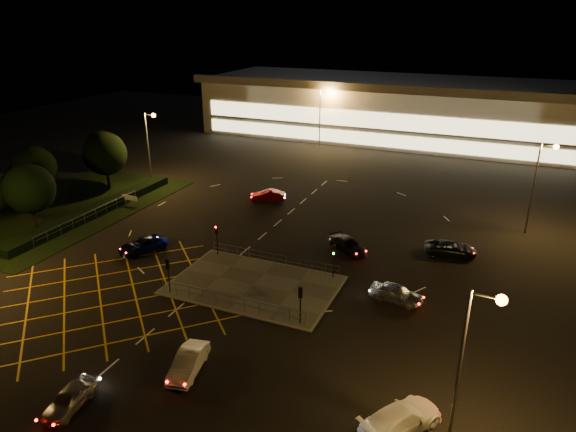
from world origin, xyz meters
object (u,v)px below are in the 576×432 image
at_px(car_approach_white, 401,419).
at_px(signal_se, 300,298).
at_px(car_queue_white, 188,362).
at_px(car_far_dkgrey, 348,245).
at_px(car_right_silver, 397,293).
at_px(signal_sw, 168,269).
at_px(signal_ne, 334,255).
at_px(car_east_grey, 451,249).
at_px(car_left_blue, 142,245).
at_px(car_circ_red, 268,196).
at_px(signal_nw, 217,234).
at_px(car_near_silver, 70,398).

bearing_deg(car_approach_white, signal_se, -5.74).
bearing_deg(car_queue_white, car_approach_white, -9.64).
xyz_separation_m(signal_se, car_far_dkgrey, (-0.46, 14.03, -1.70)).
bearing_deg(car_right_silver, car_approach_white, -158.76).
xyz_separation_m(signal_sw, signal_ne, (12.00, 7.99, 0.00)).
bearing_deg(car_east_grey, signal_se, 141.52).
bearing_deg(car_left_blue, car_circ_red, 96.67).
height_order(signal_se, car_far_dkgrey, signal_se).
bearing_deg(car_right_silver, car_east_grey, -7.57).
distance_m(signal_sw, signal_nw, 7.99).
xyz_separation_m(signal_nw, car_queue_white, (7.21, -16.07, -1.65)).
xyz_separation_m(signal_se, signal_nw, (-12.00, 7.99, 0.00)).
height_order(car_circ_red, car_approach_white, car_approach_white).
bearing_deg(car_far_dkgrey, car_near_silver, -162.75).
bearing_deg(car_left_blue, car_east_grey, 44.21).
bearing_deg(car_far_dkgrey, signal_se, -142.84).
relative_size(signal_ne, car_left_blue, 0.64).
xyz_separation_m(signal_sw, car_queue_white, (7.21, -8.08, -1.65)).
xyz_separation_m(car_far_dkgrey, car_right_silver, (6.54, -7.71, 0.08)).
relative_size(car_right_silver, car_approach_white, 0.82).
bearing_deg(car_right_silver, car_left_blue, 99.21).
bearing_deg(car_right_silver, signal_sw, 117.55).
height_order(car_queue_white, car_far_dkgrey, car_queue_white).
distance_m(car_queue_white, car_approach_white, 14.10).
bearing_deg(signal_se, signal_nw, -33.65).
xyz_separation_m(car_near_silver, car_circ_red, (-4.64, 38.06, 0.04)).
relative_size(car_near_silver, car_circ_red, 0.91).
relative_size(car_right_silver, car_east_grey, 0.87).
relative_size(signal_ne, car_far_dkgrey, 0.68).
bearing_deg(car_circ_red, signal_se, 7.51).
relative_size(car_queue_white, car_right_silver, 0.99).
bearing_deg(signal_nw, car_queue_white, -65.83).
bearing_deg(car_approach_white, car_right_silver, -43.26).
xyz_separation_m(car_right_silver, car_circ_red, (-20.24, 17.95, -0.05)).
height_order(car_east_grey, car_approach_white, car_approach_white).
relative_size(car_far_dkgrey, car_approach_white, 0.86).
height_order(signal_se, car_circ_red, signal_se).
bearing_deg(car_far_dkgrey, signal_ne, -140.35).
bearing_deg(car_queue_white, car_circ_red, 94.86).
distance_m(signal_nw, car_east_grey, 23.10).
bearing_deg(signal_sw, signal_se, -180.00).
xyz_separation_m(car_circ_red, car_east_grey, (23.31, -7.14, -0.00)).
relative_size(signal_se, car_right_silver, 0.71).
xyz_separation_m(signal_nw, signal_ne, (12.00, 0.00, 0.00)).
bearing_deg(signal_nw, signal_se, -33.65).
height_order(car_near_silver, car_east_grey, car_east_grey).
relative_size(car_queue_white, car_approach_white, 0.81).
bearing_deg(signal_sw, car_left_blue, -38.37).
height_order(signal_ne, car_queue_white, signal_ne).
height_order(signal_ne, car_right_silver, signal_ne).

